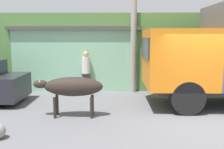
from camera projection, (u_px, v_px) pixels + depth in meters
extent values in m
plane|color=slate|center=(206.00, 119.00, 7.73)|extent=(60.00, 60.00, 0.00)
cube|color=#568442|center=(165.00, 49.00, 14.23)|extent=(32.00, 5.66, 3.43)
cube|color=#8CC69E|center=(78.00, 59.00, 12.67)|extent=(5.53, 2.40, 2.69)
cube|color=#4C4742|center=(77.00, 29.00, 12.46)|extent=(5.83, 2.70, 0.16)
cube|color=orange|center=(177.00, 58.00, 9.03)|extent=(2.20, 2.47, 1.96)
cube|color=#232D38|center=(145.00, 48.00, 8.99)|extent=(0.04, 2.10, 0.68)
cylinder|color=black|center=(187.00, 97.00, 8.25)|extent=(1.06, 0.54, 1.06)
ellipsoid|color=#2D231E|center=(74.00, 87.00, 7.87)|extent=(1.77, 0.58, 0.58)
ellipsoid|color=#2D231E|center=(41.00, 84.00, 7.87)|extent=(0.43, 0.25, 0.25)
cone|color=#B7AD93|center=(39.00, 80.00, 7.76)|extent=(0.06, 0.06, 0.11)
cone|color=#B7AD93|center=(41.00, 79.00, 7.95)|extent=(0.06, 0.06, 0.11)
cylinder|color=#2D231E|center=(55.00, 108.00, 7.81)|extent=(0.09, 0.09, 0.64)
cylinder|color=#2D231E|center=(57.00, 105.00, 8.13)|extent=(0.09, 0.09, 0.64)
cylinder|color=#2D231E|center=(91.00, 108.00, 7.80)|extent=(0.09, 0.09, 0.64)
cylinder|color=#2D231E|center=(92.00, 105.00, 8.11)|extent=(0.09, 0.09, 0.64)
cube|color=#38332D|center=(86.00, 83.00, 11.42)|extent=(0.33, 0.25, 0.83)
cylinder|color=silver|center=(86.00, 65.00, 11.31)|extent=(0.42, 0.42, 0.72)
sphere|color=tan|center=(86.00, 54.00, 11.24)|extent=(0.24, 0.24, 0.24)
cylinder|color=#9E998E|center=(134.00, 33.00, 11.18)|extent=(0.26, 0.26, 5.14)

